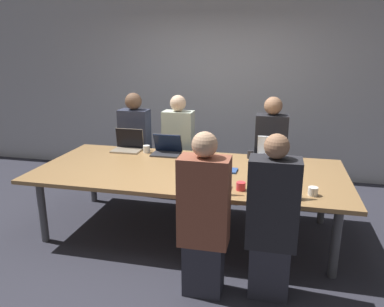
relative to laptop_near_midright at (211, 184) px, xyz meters
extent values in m
plane|color=#2D2D38|center=(-0.34, 0.57, -0.80)|extent=(24.00, 24.00, 0.00)
cube|color=#ADADB2|center=(-0.34, 2.70, 0.60)|extent=(12.00, 0.06, 2.80)
cube|color=#9E7547|center=(-0.34, 0.57, -0.09)|extent=(3.26, 1.47, 0.04)
cylinder|color=#4C4C51|center=(-1.79, 0.02, -0.46)|extent=(0.08, 0.08, 0.69)
cylinder|color=#4C4C51|center=(1.12, 0.02, -0.46)|extent=(0.08, 0.08, 0.69)
cylinder|color=#4C4C51|center=(-1.79, 1.12, -0.46)|extent=(0.08, 0.08, 0.69)
cylinder|color=#4C4C51|center=(1.12, 1.12, -0.46)|extent=(0.08, 0.08, 0.69)
cube|color=silver|center=(0.00, 0.05, -0.06)|extent=(0.34, 0.22, 0.02)
cube|color=silver|center=(0.00, -0.05, 0.06)|extent=(0.35, 0.06, 0.23)
cube|color=#0F1933|center=(0.00, -0.04, 0.06)|extent=(0.34, 0.06, 0.22)
cube|color=#2D2D38|center=(0.02, -0.44, -0.58)|extent=(0.32, 0.24, 0.45)
cube|color=brown|center=(0.02, -0.44, 0.01)|extent=(0.40, 0.24, 0.73)
sphere|color=tan|center=(0.02, -0.44, 0.48)|extent=(0.20, 0.20, 0.20)
cylinder|color=red|center=(0.26, 0.09, -0.03)|extent=(0.09, 0.09, 0.08)
cube|color=#333338|center=(-0.74, 1.04, -0.06)|extent=(0.34, 0.24, 0.02)
cube|color=#333338|center=(-0.74, 1.13, 0.06)|extent=(0.35, 0.11, 0.23)
cube|color=#0F1933|center=(-0.74, 1.12, 0.06)|extent=(0.34, 0.10, 0.23)
cube|color=#2D2D38|center=(-0.73, 1.58, -0.58)|extent=(0.32, 0.24, 0.45)
cube|color=beige|center=(-0.73, 1.58, 0.01)|extent=(0.40, 0.24, 0.73)
sphere|color=beige|center=(-0.73, 1.58, 0.49)|extent=(0.21, 0.21, 0.21)
cube|color=silver|center=(0.61, 0.08, -0.06)|extent=(0.36, 0.24, 0.02)
cube|color=silver|center=(0.61, -0.01, 0.07)|extent=(0.36, 0.08, 0.23)
cube|color=black|center=(0.61, 0.00, 0.06)|extent=(0.36, 0.08, 0.23)
cube|color=#2D2D38|center=(0.56, -0.35, -0.58)|extent=(0.32, 0.24, 0.45)
cube|color=#232328|center=(0.56, -0.35, 0.01)|extent=(0.40, 0.24, 0.73)
sphere|color=#9E7051|center=(0.56, -0.35, 0.48)|extent=(0.19, 0.19, 0.19)
cylinder|color=white|center=(0.89, 0.11, -0.03)|extent=(0.09, 0.09, 0.08)
cube|color=silver|center=(0.50, 1.09, -0.06)|extent=(0.31, 0.25, 0.02)
cube|color=silver|center=(0.50, 1.20, 0.07)|extent=(0.32, 0.06, 0.25)
cube|color=silver|center=(0.50, 1.19, 0.07)|extent=(0.31, 0.06, 0.25)
cube|color=#2D2D38|center=(0.49, 1.58, -0.58)|extent=(0.32, 0.24, 0.45)
cube|color=#232328|center=(0.49, 1.58, 0.01)|extent=(0.40, 0.24, 0.73)
sphere|color=#9E7051|center=(0.49, 1.58, 0.49)|extent=(0.23, 0.23, 0.23)
cylinder|color=#232328|center=(0.27, 1.14, -0.02)|extent=(0.07, 0.07, 0.10)
cube|color=gray|center=(-1.27, 1.09, -0.06)|extent=(0.35, 0.25, 0.02)
cube|color=gray|center=(-1.27, 1.21, 0.07)|extent=(0.36, 0.04, 0.25)
cube|color=black|center=(-1.27, 1.20, 0.07)|extent=(0.35, 0.04, 0.25)
cube|color=#2D2D38|center=(-1.35, 1.57, -0.58)|extent=(0.32, 0.24, 0.45)
cube|color=#33384C|center=(-1.35, 1.57, 0.01)|extent=(0.40, 0.24, 0.73)
sphere|color=brown|center=(-1.35, 1.57, 0.49)|extent=(0.23, 0.23, 0.23)
cylinder|color=white|center=(-1.01, 1.09, -0.03)|extent=(0.09, 0.09, 0.09)
cube|color=black|center=(-0.25, 0.48, -0.05)|extent=(0.10, 0.15, 0.05)
cube|color=#2D4C8C|center=(0.08, 0.60, -0.06)|extent=(0.18, 0.17, 0.02)
camera|label=1|loc=(0.55, -3.13, 1.19)|focal=35.00mm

